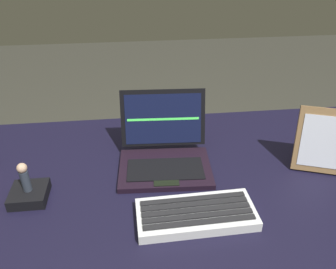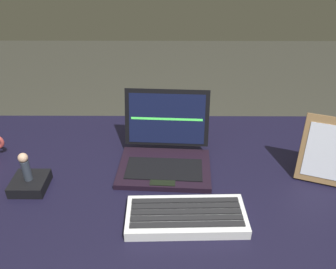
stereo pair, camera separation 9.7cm
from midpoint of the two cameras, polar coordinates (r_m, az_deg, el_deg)
The scene contains 6 objects.
desk at distance 1.03m, azimuth -0.84°, elevation -10.87°, with size 1.78×0.80×0.76m.
laptop_front at distance 1.03m, azimuth -3.30°, elevation -3.23°, with size 0.28×0.26×0.21m.
external_keyboard at distance 0.87m, azimuth 1.50°, elevation -13.44°, with size 0.30×0.14×0.03m.
photo_frame at distance 1.07m, azimuth 22.11°, elevation -1.09°, with size 0.16×0.11×0.19m.
figurine_stand at distance 1.02m, azimuth -25.00°, elevation -9.23°, with size 0.10×0.10×0.03m, color black.
figurine at distance 0.98m, azimuth -25.81°, elevation -6.49°, with size 0.03×0.03×0.09m.
Camera 1 is at (-0.12, -0.75, 1.39)m, focal length 36.08 mm.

